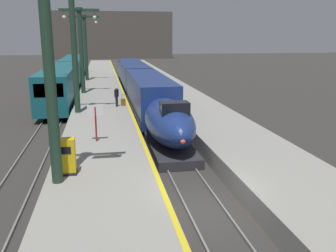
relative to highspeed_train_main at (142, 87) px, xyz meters
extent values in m
plane|color=#33302D|center=(0.00, -23.43, -1.92)|extent=(260.00, 260.00, 0.00)
cube|color=gray|center=(-4.05, 1.32, -1.39)|extent=(4.80, 110.00, 1.05)
cube|color=gray|center=(4.05, 1.32, -1.39)|extent=(4.80, 110.00, 1.05)
cube|color=yellow|center=(-1.77, 1.32, -0.86)|extent=(0.20, 107.80, 0.01)
cube|color=slate|center=(-0.75, 4.07, -1.86)|extent=(0.08, 110.00, 0.12)
cube|color=slate|center=(0.75, 4.07, -1.86)|extent=(0.08, 110.00, 0.12)
cube|color=slate|center=(-8.85, 4.07, -1.86)|extent=(0.08, 110.00, 0.12)
cube|color=slate|center=(-7.35, 4.07, -1.86)|extent=(0.08, 110.00, 0.12)
ellipsoid|color=navy|center=(0.00, -15.03, -0.09)|extent=(2.78, 8.21, 2.56)
cube|color=#28282D|center=(0.00, -15.44, -1.64)|extent=(2.46, 6.98, 0.55)
cube|color=black|center=(0.00, -16.87, 0.98)|extent=(1.59, 1.00, 0.90)
sphere|color=#F24C4C|center=(0.00, -19.05, -0.24)|extent=(0.28, 0.28, 0.28)
cube|color=navy|center=(0.00, -5.56, 0.16)|extent=(2.90, 14.00, 3.05)
cube|color=black|center=(-1.42, -5.56, 0.71)|extent=(0.04, 11.90, 0.80)
cube|color=black|center=(1.42, -5.56, 0.71)|extent=(0.04, 11.90, 0.80)
cube|color=silver|center=(0.00, -5.56, -1.12)|extent=(2.92, 13.30, 0.24)
cube|color=black|center=(0.00, -10.04, -1.64)|extent=(2.03, 2.20, 0.56)
cube|color=black|center=(0.00, -1.08, -1.64)|extent=(2.03, 2.20, 0.56)
cube|color=navy|center=(0.00, 11.04, 0.16)|extent=(2.90, 18.00, 3.05)
cube|color=black|center=(-1.42, 11.04, 0.71)|extent=(0.04, 15.84, 0.80)
cube|color=black|center=(1.42, 11.04, 0.71)|extent=(0.04, 15.84, 0.80)
cube|color=black|center=(0.00, 4.92, -1.64)|extent=(2.03, 2.20, 0.56)
cube|color=black|center=(0.00, 17.16, -1.64)|extent=(2.03, 2.20, 0.56)
cube|color=#145660|center=(-8.10, 2.17, 0.23)|extent=(2.85, 18.00, 3.30)
cube|color=black|center=(-8.10, -6.79, 0.83)|extent=(2.28, 0.08, 1.10)
cube|color=black|center=(-9.49, 2.17, 0.73)|extent=(0.04, 15.30, 0.90)
cube|color=black|center=(-6.71, 2.17, 0.73)|extent=(0.04, 15.30, 0.90)
cube|color=black|center=(-8.10, -3.59, -1.66)|extent=(2.00, 2.00, 0.52)
cube|color=black|center=(-8.10, 7.93, -1.66)|extent=(2.00, 2.00, 0.52)
cube|color=#145660|center=(-8.10, 20.77, 0.23)|extent=(2.85, 18.00, 3.30)
cylinder|color=#1E3828|center=(-5.90, -21.85, 3.94)|extent=(0.44, 0.44, 9.62)
cylinder|color=#1E3828|center=(-5.90, -7.46, 4.06)|extent=(0.44, 0.44, 9.85)
cylinder|color=#1E3828|center=(-5.90, 2.79, 3.45)|extent=(0.44, 0.44, 8.63)
cylinder|color=#1E3828|center=(-5.90, 2.79, 7.61)|extent=(0.68, 0.68, 0.30)
cube|color=#1E3828|center=(-5.90, 2.79, 7.51)|extent=(4.00, 0.24, 0.28)
cylinder|color=#1E3828|center=(-7.40, 2.79, 7.16)|extent=(0.03, 0.03, 0.60)
sphere|color=#EFEACC|center=(-7.40, 2.79, 6.81)|extent=(0.36, 0.36, 0.36)
cylinder|color=#1E3828|center=(-4.40, 2.79, 7.16)|extent=(0.03, 0.03, 0.60)
sphere|color=#EFEACC|center=(-4.40, 2.79, 6.81)|extent=(0.36, 0.36, 0.36)
cylinder|color=#1E3828|center=(-5.90, 14.33, 3.39)|extent=(0.44, 0.44, 8.52)
cylinder|color=#1E3828|center=(-5.90, 14.33, 7.50)|extent=(0.68, 0.68, 0.30)
cube|color=#1E3828|center=(-5.90, 14.33, 7.40)|extent=(4.00, 0.24, 0.28)
cylinder|color=#1E3828|center=(-7.40, 14.33, 7.05)|extent=(0.03, 0.03, 0.60)
sphere|color=#EFEACC|center=(-7.40, 14.33, 6.70)|extent=(0.36, 0.36, 0.36)
cylinder|color=#1E3828|center=(-4.40, 14.33, 7.05)|extent=(0.03, 0.03, 0.60)
sphere|color=#EFEACC|center=(-4.40, 14.33, 6.70)|extent=(0.36, 0.36, 0.36)
cylinder|color=#23232D|center=(-2.73, -5.47, -0.44)|extent=(0.13, 0.13, 0.85)
cylinder|color=#23232D|center=(-2.81, -5.62, -0.44)|extent=(0.13, 0.13, 0.85)
cube|color=black|center=(-2.77, -5.55, 0.29)|extent=(0.39, 0.44, 0.62)
cylinder|color=black|center=(-2.65, -5.34, 0.24)|extent=(0.09, 0.09, 0.58)
cylinder|color=black|center=(-2.89, -5.75, 0.24)|extent=(0.09, 0.09, 0.58)
sphere|color=tan|center=(-2.77, -5.55, 0.71)|extent=(0.22, 0.22, 0.22)
cube|color=brown|center=(-2.21, -5.23, -0.57)|extent=(0.40, 0.22, 0.60)
cylinder|color=#262628|center=(-2.31, -5.23, -0.09)|extent=(0.02, 0.02, 0.36)
cylinder|color=#262628|center=(-2.11, -5.23, -0.09)|extent=(0.02, 0.02, 0.36)
cube|color=#262628|center=(-2.21, -5.23, 0.10)|extent=(0.22, 0.03, 0.02)
cube|color=yellow|center=(-5.55, -20.97, -0.07)|extent=(0.70, 0.56, 1.60)
cube|color=black|center=(-5.55, -21.25, 0.28)|extent=(0.40, 0.02, 0.32)
cube|color=black|center=(-5.55, -20.97, -0.81)|extent=(0.76, 0.62, 0.12)
cylinder|color=maroon|center=(-4.37, -15.98, 0.13)|extent=(0.10, 0.10, 2.00)
cube|color=white|center=(-4.37, -15.98, 0.93)|extent=(0.90, 0.06, 0.64)
cube|color=#4C4742|center=(0.00, 78.57, 5.08)|extent=(36.00, 2.00, 14.00)
camera|label=1|loc=(-3.92, -36.59, 5.02)|focal=39.21mm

